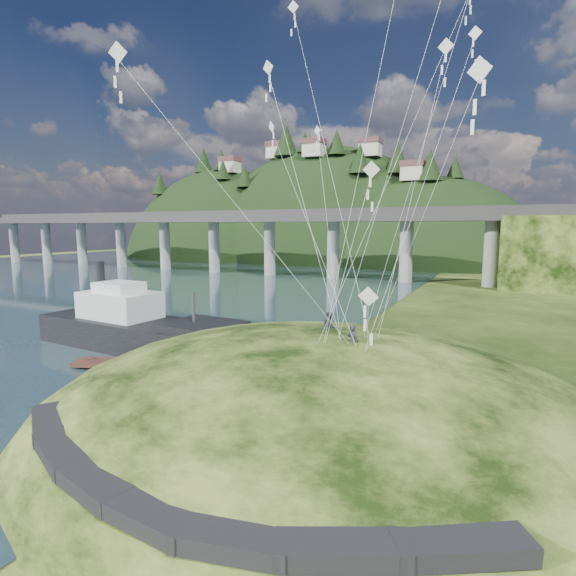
% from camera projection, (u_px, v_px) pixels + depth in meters
% --- Properties ---
extents(ground, '(320.00, 320.00, 0.00)m').
position_uv_depth(ground, '(188.00, 408.00, 27.78)').
color(ground, black).
rests_on(ground, ground).
extents(grass_hill, '(36.00, 32.00, 13.00)m').
position_uv_depth(grass_hill, '(319.00, 444.00, 26.28)').
color(grass_hill, black).
rests_on(grass_hill, ground).
extents(footpath, '(22.29, 5.84, 0.83)m').
position_uv_depth(footpath, '(178.00, 489.00, 15.58)').
color(footpath, black).
rests_on(footpath, ground).
extents(bridge, '(160.00, 11.00, 15.00)m').
position_uv_depth(bridge, '(292.00, 233.00, 100.35)').
color(bridge, '#2D2B2B').
rests_on(bridge, ground).
extents(far_ridge, '(153.00, 70.00, 94.50)m').
position_uv_depth(far_ridge, '(312.00, 280.00, 156.49)').
color(far_ridge, black).
rests_on(far_ridge, ground).
extents(work_barge, '(22.80, 7.81, 7.84)m').
position_uv_depth(work_barge, '(141.00, 328.00, 41.01)').
color(work_barge, black).
rests_on(work_barge, ground).
extents(wooden_dock, '(12.79, 6.28, 0.92)m').
position_uv_depth(wooden_dock, '(154.00, 364.00, 35.24)').
color(wooden_dock, '#361C16').
rests_on(wooden_dock, ground).
extents(kite_flyers, '(3.42, 3.70, 1.97)m').
position_uv_depth(kite_flyers, '(335.00, 315.00, 26.74)').
color(kite_flyers, '#252731').
rests_on(kite_flyers, ground).
extents(kite_swarm, '(16.23, 17.91, 20.55)m').
position_uv_depth(kite_swarm, '(366.00, 53.00, 23.47)').
color(kite_swarm, silver).
rests_on(kite_swarm, ground).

